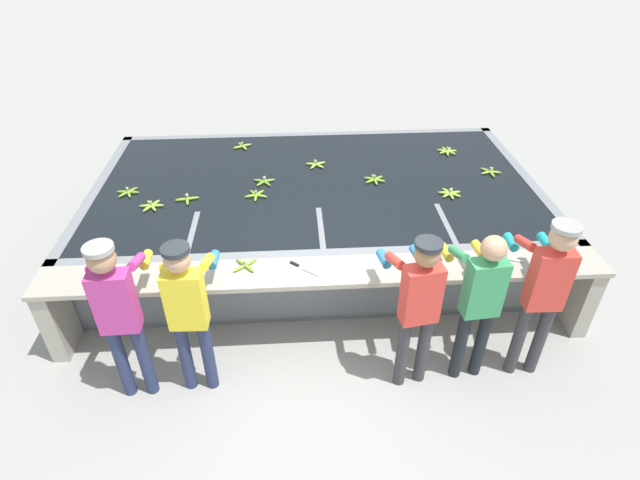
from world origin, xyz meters
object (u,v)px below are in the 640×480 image
banana_bunch_floating_6 (242,146)px  knife_0 (300,267)px  knife_1 (499,257)px  worker_3 (480,296)px  banana_bunch_floating_9 (128,192)px  banana_bunch_floating_10 (151,206)px  banana_bunch_ledge_0 (245,265)px  banana_bunch_floating_3 (316,164)px  banana_bunch_floating_8 (374,179)px  banana_bunch_floating_0 (264,181)px  banana_bunch_floating_1 (447,151)px  banana_bunch_floating_4 (490,172)px  banana_bunch_floating_2 (450,193)px  worker_0 (119,308)px  worker_2 (418,301)px  worker_1 (188,306)px  worker_4 (544,286)px  banana_bunch_floating_5 (187,199)px  banana_bunch_floating_7 (256,195)px

banana_bunch_floating_6 → knife_0: banana_bunch_floating_6 is taller
banana_bunch_floating_6 → knife_1: size_ratio=0.80×
worker_3 → banana_bunch_floating_9: 4.14m
banana_bunch_floating_10 → banana_bunch_ledge_0: bearing=-46.3°
banana_bunch_floating_6 → knife_0: bearing=-75.4°
banana_bunch_floating_3 → banana_bunch_floating_9: (-2.27, -0.60, -0.00)m
banana_bunch_floating_8 → knife_0: banana_bunch_floating_8 is taller
banana_bunch_floating_9 → banana_bunch_ledge_0: (1.48, -1.52, 0.00)m
banana_bunch_floating_8 → knife_1: size_ratio=0.84×
banana_bunch_floating_0 → banana_bunch_floating_1: bearing=16.1°
banana_bunch_floating_4 → banana_bunch_floating_9: 4.49m
banana_bunch_floating_2 → worker_0: bearing=-150.0°
banana_bunch_floating_2 → banana_bunch_floating_3: (-1.54, 0.86, 0.00)m
knife_1 → worker_2: bearing=-145.0°
banana_bunch_floating_1 → knife_1: (-0.15, -2.42, -0.01)m
worker_2 → banana_bunch_floating_3: size_ratio=5.78×
worker_1 → worker_4: (3.04, -0.01, 0.06)m
worker_1 → worker_4: size_ratio=0.95×
worker_0 → banana_bunch_floating_9: bearing=102.7°
worker_2 → banana_bunch_floating_10: bearing=144.6°
banana_bunch_floating_3 → banana_bunch_floating_4: 2.23m
banana_bunch_floating_0 → banana_bunch_floating_6: bearing=107.5°
banana_bunch_floating_4 → banana_bunch_ledge_0: 3.48m
banana_bunch_floating_1 → knife_0: 3.22m
banana_bunch_floating_4 → knife_0: 3.07m
banana_bunch_floating_0 → knife_1: 2.90m
banana_bunch_floating_1 → banana_bunch_floating_9: bearing=-167.8°
banana_bunch_floating_0 → banana_bunch_floating_1: same height
worker_1 → banana_bunch_floating_9: 2.39m
banana_bunch_floating_9 → banana_bunch_ledge_0: 2.12m
worker_0 → banana_bunch_floating_3: bearing=57.4°
banana_bunch_floating_2 → banana_bunch_floating_10: (-3.47, -0.07, 0.00)m
banana_bunch_floating_1 → banana_bunch_floating_6: size_ratio=1.06×
banana_bunch_floating_10 → banana_bunch_floating_4: bearing=8.0°
banana_bunch_floating_1 → banana_bunch_floating_3: (-1.82, -0.29, 0.00)m
banana_bunch_floating_3 → knife_1: 2.71m
knife_0 → banana_bunch_floating_3: bearing=82.8°
worker_0 → banana_bunch_floating_6: (0.78, 3.41, -0.12)m
worker_1 → worker_3: bearing=-0.2°
worker_3 → banana_bunch_ledge_0: bearing=162.7°
knife_1 → banana_bunch_floating_5: bearing=157.7°
worker_0 → banana_bunch_ledge_0: 1.19m
banana_bunch_floating_3 → banana_bunch_floating_6: same height
banana_bunch_floating_5 → knife_0: (1.27, -1.35, -0.01)m
knife_1 → banana_bunch_floating_7: bearing=150.7°
banana_bunch_floating_3 → knife_1: banana_bunch_floating_3 is taller
banana_bunch_floating_2 → banana_bunch_floating_0: bearing=168.8°
worker_2 → banana_bunch_floating_8: worker_2 is taller
worker_1 → knife_1: size_ratio=4.77×
banana_bunch_floating_1 → banana_bunch_floating_10: 3.95m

